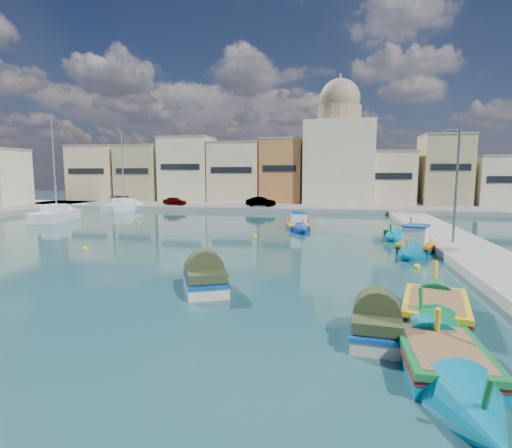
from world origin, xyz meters
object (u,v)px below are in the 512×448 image
(luzzu_blue_south, at_px, (435,312))
(luzzu_turquoise_cabin, at_px, (417,247))
(luzzu_cyan_mid, at_px, (401,233))
(luzzu_cyan_south, at_px, (443,363))
(church_block, at_px, (338,151))
(luzzu_blue_cabin, at_px, (298,226))
(yacht_north, at_px, (131,206))
(luzzu_green, at_px, (298,223))
(yacht_midnorth, at_px, (64,215))
(tender_near, at_px, (205,280))
(tender_far, at_px, (376,326))
(quay_street_lamp, at_px, (456,185))

(luzzu_blue_south, bearing_deg, luzzu_turquoise_cabin, 82.11)
(luzzu_cyan_mid, bearing_deg, luzzu_cyan_south, -96.15)
(luzzu_cyan_south, bearing_deg, church_block, 92.75)
(luzzu_turquoise_cabin, xyz_separation_m, luzzu_cyan_mid, (0.02, 6.46, -0.09))
(luzzu_blue_cabin, height_order, yacht_north, yacht_north)
(luzzu_green, bearing_deg, luzzu_cyan_mid, -29.62)
(luzzu_cyan_mid, distance_m, yacht_midnorth, 35.31)
(luzzu_blue_cabin, distance_m, yacht_north, 29.26)
(luzzu_cyan_mid, bearing_deg, luzzu_green, 150.38)
(church_block, relative_size, tender_near, 5.26)
(luzzu_green, xyz_separation_m, yacht_north, (-24.67, 12.68, 0.20))
(tender_far, bearing_deg, luzzu_green, 100.31)
(luzzu_turquoise_cabin, distance_m, luzzu_cyan_mid, 6.46)
(luzzu_cyan_mid, relative_size, yacht_midnorth, 0.67)
(quay_street_lamp, xyz_separation_m, yacht_north, (-35.91, 22.89, -3.89))
(church_block, relative_size, luzzu_blue_cabin, 2.56)
(luzzu_cyan_mid, bearing_deg, yacht_north, 152.16)
(quay_street_lamp, height_order, yacht_midnorth, yacht_midnorth)
(luzzu_blue_south, xyz_separation_m, tender_near, (-9.09, 1.73, 0.22))
(luzzu_blue_cabin, xyz_separation_m, luzzu_cyan_mid, (8.58, -2.30, -0.07))
(luzzu_blue_south, height_order, luzzu_cyan_south, luzzu_blue_south)
(luzzu_cyan_south, distance_m, yacht_midnorth, 43.24)
(quay_street_lamp, bearing_deg, luzzu_cyan_mid, 115.14)
(luzzu_blue_cabin, xyz_separation_m, yacht_north, (-24.89, 15.38, 0.13))
(luzzu_green, relative_size, yacht_midnorth, 0.62)
(church_block, xyz_separation_m, yacht_midnorth, (-29.88, -23.34, -7.93))
(quay_street_lamp, distance_m, luzzu_cyan_mid, 7.06)
(luzzu_green, bearing_deg, luzzu_blue_cabin, -85.41)
(luzzu_cyan_south, xyz_separation_m, yacht_north, (-30.97, 40.88, 0.19))
(luzzu_cyan_south, height_order, tender_far, luzzu_cyan_south)
(luzzu_blue_south, xyz_separation_m, tender_far, (-2.22, -2.22, 0.16))
(church_block, height_order, yacht_midnorth, church_block)
(yacht_north, bearing_deg, yacht_midnorth, -96.59)
(church_block, bearing_deg, luzzu_cyan_mid, -80.15)
(luzzu_blue_cabin, xyz_separation_m, luzzu_blue_south, (6.80, -21.46, -0.05))
(yacht_north, bearing_deg, luzzu_blue_south, -49.29)
(luzzu_cyan_south, bearing_deg, yacht_north, 127.15)
(luzzu_cyan_south, distance_m, tender_near, 10.17)
(yacht_north, bearing_deg, luzzu_blue_cabin, -31.71)
(quay_street_lamp, height_order, luzzu_blue_south, quay_street_lamp)
(luzzu_turquoise_cabin, distance_m, yacht_midnorth, 36.85)
(quay_street_lamp, height_order, luzzu_turquoise_cabin, quay_street_lamp)
(luzzu_blue_cabin, height_order, luzzu_cyan_south, luzzu_blue_cabin)
(luzzu_turquoise_cabin, distance_m, luzzu_blue_cabin, 12.25)
(luzzu_blue_south, distance_m, yacht_midnorth, 41.25)
(quay_street_lamp, relative_size, luzzu_cyan_south, 1.01)
(luzzu_cyan_mid, height_order, tender_near, luzzu_cyan_mid)
(luzzu_blue_cabin, distance_m, luzzu_green, 2.71)
(luzzu_green, relative_size, tender_near, 2.04)
(quay_street_lamp, bearing_deg, luzzu_green, 137.75)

